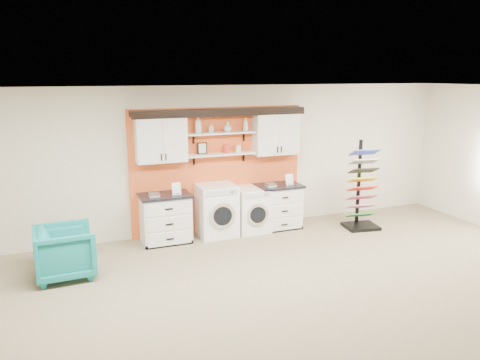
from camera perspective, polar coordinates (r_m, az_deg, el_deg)
name	(u,v)px	position (r m, az deg, el deg)	size (l,w,h in m)	color
floor	(325,327)	(6.04, 10.30, -17.23)	(10.00, 10.00, 0.00)	#988666
ceiling	(335,93)	(5.25, 11.53, 10.33)	(10.00, 10.00, 0.00)	white
wall_back	(218,159)	(9.02, -2.75, 2.55)	(10.00, 10.00, 0.00)	beige
accent_panel	(218,170)	(9.02, -2.66, 1.26)	(3.40, 0.07, 2.40)	#E15926
upper_cabinet_left	(161,139)	(8.45, -9.63, 4.99)	(0.90, 0.35, 0.84)	white
upper_cabinet_right	(276,133)	(9.18, 4.37, 5.74)	(0.90, 0.35, 0.84)	white
shelf_lower	(221,154)	(8.81, -2.34, 3.16)	(1.32, 0.28, 0.03)	white
shelf_upper	(221,133)	(8.75, -2.36, 5.75)	(1.32, 0.28, 0.03)	white
crown_molding	(220,111)	(8.72, -2.41, 8.35)	(3.30, 0.41, 0.13)	black
picture_frame	(202,148)	(8.73, -4.62, 3.87)	(0.18, 0.02, 0.22)	black
canister_red	(226,149)	(8.82, -1.73, 3.81)	(0.11, 0.11, 0.16)	red
canister_cream	(238,149)	(8.91, -0.21, 3.84)	(0.10, 0.10, 0.14)	silver
base_cabinet_left	(166,218)	(8.61, -9.06, -4.61)	(0.91, 0.66, 0.90)	white
base_cabinet_right	(278,206)	(9.33, 4.62, -3.18)	(0.90, 0.66, 0.88)	white
washer	(217,210)	(8.84, -2.87, -3.70)	(0.70, 0.71, 0.98)	white
dryer	(251,209)	(9.10, 1.34, -3.60)	(0.62, 0.71, 0.87)	white
sample_rack	(361,201)	(9.56, 14.59, -2.50)	(0.71, 0.62, 1.75)	black
armchair	(65,252)	(7.58, -20.53, -8.21)	(0.83, 0.86, 0.78)	#117E80
soap_bottle_a	(198,125)	(8.60, -5.12, 6.73)	(0.12, 0.12, 0.31)	silver
soap_bottle_b	(211,128)	(8.68, -3.51, 6.33)	(0.07, 0.08, 0.17)	silver
soap_bottle_c	(227,127)	(8.78, -1.55, 6.50)	(0.15, 0.15, 0.19)	silver
soap_bottle_d	(246,124)	(8.91, 0.69, 6.81)	(0.10, 0.10, 0.26)	silver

